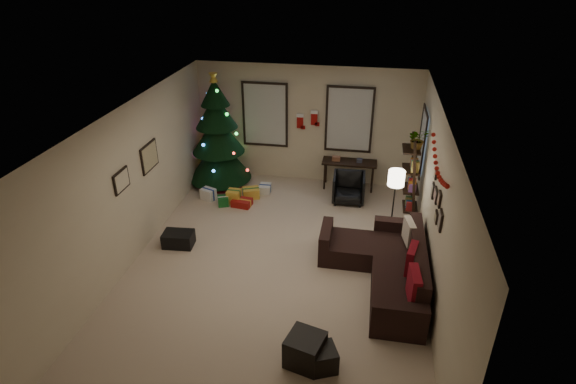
# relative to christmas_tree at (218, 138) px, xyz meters

# --- Properties ---
(floor) EXTENTS (7.00, 7.00, 0.00)m
(floor) POSITION_rel_christmas_tree_xyz_m (1.93, -2.95, -1.10)
(floor) COLOR #C5AD95
(floor) RESTS_ON ground
(ceiling) EXTENTS (7.00, 7.00, 0.00)m
(ceiling) POSITION_rel_christmas_tree_xyz_m (1.93, -2.95, 1.60)
(ceiling) COLOR white
(ceiling) RESTS_ON floor
(wall_back) EXTENTS (5.00, 0.00, 5.00)m
(wall_back) POSITION_rel_christmas_tree_xyz_m (1.93, 0.55, 0.25)
(wall_back) COLOR beige
(wall_back) RESTS_ON floor
(wall_front) EXTENTS (5.00, 0.00, 5.00)m
(wall_front) POSITION_rel_christmas_tree_xyz_m (1.93, -6.45, 0.25)
(wall_front) COLOR beige
(wall_front) RESTS_ON floor
(wall_left) EXTENTS (0.00, 7.00, 7.00)m
(wall_left) POSITION_rel_christmas_tree_xyz_m (-0.57, -2.95, 0.25)
(wall_left) COLOR beige
(wall_left) RESTS_ON floor
(wall_right) EXTENTS (0.00, 7.00, 7.00)m
(wall_right) POSITION_rel_christmas_tree_xyz_m (4.43, -2.95, 0.25)
(wall_right) COLOR beige
(wall_right) RESTS_ON floor
(window_back_left) EXTENTS (1.05, 0.06, 1.50)m
(window_back_left) POSITION_rel_christmas_tree_xyz_m (0.98, 0.52, 0.45)
(window_back_left) COLOR #728CB2
(window_back_left) RESTS_ON wall_back
(window_back_right) EXTENTS (1.05, 0.06, 1.50)m
(window_back_right) POSITION_rel_christmas_tree_xyz_m (2.88, 0.52, 0.45)
(window_back_right) COLOR #728CB2
(window_back_right) RESTS_ON wall_back
(window_right_wall) EXTENTS (0.06, 0.90, 1.30)m
(window_right_wall) POSITION_rel_christmas_tree_xyz_m (4.40, -0.40, 0.40)
(window_right_wall) COLOR #728CB2
(window_right_wall) RESTS_ON wall_right
(christmas_tree) EXTENTS (1.43, 1.43, 2.67)m
(christmas_tree) POSITION_rel_christmas_tree_xyz_m (0.00, 0.00, 0.00)
(christmas_tree) COLOR black
(christmas_tree) RESTS_ON floor
(presents) EXTENTS (1.50, 1.01, 0.30)m
(presents) POSITION_rel_christmas_tree_xyz_m (0.52, -0.72, -0.99)
(presents) COLOR silver
(presents) RESTS_ON floor
(sofa) EXTENTS (1.71, 2.50, 0.83)m
(sofa) POSITION_rel_christmas_tree_xyz_m (3.80, -2.98, -0.84)
(sofa) COLOR black
(sofa) RESTS_ON floor
(pillow_red_a) EXTENTS (0.17, 0.49, 0.49)m
(pillow_red_a) POSITION_rel_christmas_tree_xyz_m (4.14, -3.91, -0.46)
(pillow_red_a) COLOR maroon
(pillow_red_a) RESTS_ON sofa
(pillow_red_b) EXTENTS (0.21, 0.44, 0.43)m
(pillow_red_b) POSITION_rel_christmas_tree_xyz_m (4.14, -3.23, -0.46)
(pillow_red_b) COLOR maroon
(pillow_red_b) RESTS_ON sofa
(pillow_cream) EXTENTS (0.20, 0.43, 0.41)m
(pillow_cream) POSITION_rel_christmas_tree_xyz_m (4.14, -2.44, -0.47)
(pillow_cream) COLOR beige
(pillow_cream) RESTS_ON sofa
(ottoman_near) EXTENTS (0.57, 0.57, 0.44)m
(ottoman_near) POSITION_rel_christmas_tree_xyz_m (2.74, -4.96, -0.89)
(ottoman_near) COLOR black
(ottoman_near) RESTS_ON floor
(ottoman_far) EXTENTS (0.46, 0.46, 0.33)m
(ottoman_far) POSITION_rel_christmas_tree_xyz_m (2.98, -5.02, -0.94)
(ottoman_far) COLOR black
(ottoman_far) RESTS_ON floor
(desk) EXTENTS (1.22, 0.43, 0.66)m
(desk) POSITION_rel_christmas_tree_xyz_m (2.96, 0.27, -0.53)
(desk) COLOR black
(desk) RESTS_ON floor
(desk_chair) EXTENTS (0.64, 0.60, 0.64)m
(desk_chair) POSITION_rel_christmas_tree_xyz_m (3.01, -0.38, -0.79)
(desk_chair) COLOR black
(desk_chair) RESTS_ON floor
(bookshelf) EXTENTS (0.30, 0.54, 1.84)m
(bookshelf) POSITION_rel_christmas_tree_xyz_m (4.23, -1.07, -0.21)
(bookshelf) COLOR black
(bookshelf) RESTS_ON floor
(potted_plant) EXTENTS (0.62, 0.59, 0.54)m
(potted_plant) POSITION_rel_christmas_tree_xyz_m (4.23, -1.02, 0.73)
(potted_plant) COLOR #4C4C4C
(potted_plant) RESTS_ON bookshelf
(floor_lamp) EXTENTS (0.30, 0.30, 1.41)m
(floor_lamp) POSITION_rel_christmas_tree_xyz_m (3.88, -1.70, 0.07)
(floor_lamp) COLOR black
(floor_lamp) RESTS_ON floor
(art_map) EXTENTS (0.04, 0.60, 0.50)m
(art_map) POSITION_rel_christmas_tree_xyz_m (-0.55, -2.21, 0.45)
(art_map) COLOR black
(art_map) RESTS_ON wall_left
(art_abstract) EXTENTS (0.04, 0.45, 0.35)m
(art_abstract) POSITION_rel_christmas_tree_xyz_m (-0.55, -3.24, 0.47)
(art_abstract) COLOR black
(art_abstract) RESTS_ON wall_left
(gallery) EXTENTS (0.03, 1.25, 0.54)m
(gallery) POSITION_rel_christmas_tree_xyz_m (4.41, -3.02, 0.47)
(gallery) COLOR black
(gallery) RESTS_ON wall_right
(garland) EXTENTS (0.08, 1.90, 0.30)m
(garland) POSITION_rel_christmas_tree_xyz_m (4.38, -2.79, 0.97)
(garland) COLOR #A5140C
(garland) RESTS_ON wall_right
(stocking_left) EXTENTS (0.20, 0.05, 0.36)m
(stocking_left) POSITION_rel_christmas_tree_xyz_m (1.79, 0.54, 0.34)
(stocking_left) COLOR #990F0C
(stocking_left) RESTS_ON wall_back
(stocking_right) EXTENTS (0.20, 0.05, 0.36)m
(stocking_right) POSITION_rel_christmas_tree_xyz_m (2.12, 0.46, 0.47)
(stocking_right) COLOR #990F0C
(stocking_right) RESTS_ON wall_back
(storage_bin) EXTENTS (0.57, 0.41, 0.27)m
(storage_bin) POSITION_rel_christmas_tree_xyz_m (0.03, -2.66, -0.97)
(storage_bin) COLOR black
(storage_bin) RESTS_ON floor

